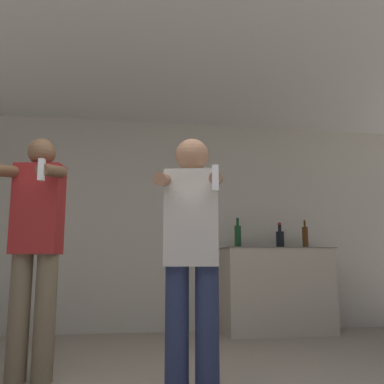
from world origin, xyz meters
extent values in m
cube|color=beige|center=(0.00, 3.38, 1.27)|extent=(7.00, 0.06, 2.55)
cube|color=silver|center=(0.00, 1.67, 2.57)|extent=(7.00, 3.87, 0.05)
cube|color=#BCB29E|center=(1.57, 3.05, 0.48)|extent=(1.24, 0.59, 0.97)
cube|color=#676256|center=(1.57, 3.05, 0.97)|extent=(1.27, 0.62, 0.01)
cylinder|color=#563314|center=(1.97, 3.08, 1.10)|extent=(0.07, 0.07, 0.25)
cylinder|color=#563314|center=(1.97, 3.08, 1.27)|extent=(0.02, 0.02, 0.08)
sphere|color=#B29933|center=(1.97, 3.08, 1.31)|extent=(0.03, 0.03, 0.03)
cylinder|color=black|center=(1.65, 3.08, 1.07)|extent=(0.10, 0.10, 0.19)
cylinder|color=black|center=(1.65, 3.08, 1.22)|extent=(0.04, 0.04, 0.09)
sphere|color=maroon|center=(1.65, 3.08, 1.26)|extent=(0.04, 0.04, 0.04)
cylinder|color=#194723|center=(1.13, 3.08, 1.10)|extent=(0.08, 0.08, 0.26)
cylinder|color=#194723|center=(1.13, 3.08, 1.28)|extent=(0.03, 0.03, 0.10)
sphere|color=silver|center=(1.13, 3.08, 1.33)|extent=(0.04, 0.04, 0.04)
cylinder|color=navy|center=(0.14, 0.75, 0.39)|extent=(0.14, 0.14, 0.77)
cylinder|color=navy|center=(0.31, 0.71, 0.39)|extent=(0.14, 0.14, 0.77)
cube|color=beige|center=(0.22, 0.73, 1.06)|extent=(0.36, 0.27, 0.58)
sphere|color=#9E7051|center=(0.22, 0.73, 1.46)|extent=(0.21, 0.21, 0.21)
cylinder|color=#9E7051|center=(0.03, 0.61, 1.27)|extent=(0.15, 0.34, 0.13)
cylinder|color=#9E7051|center=(0.33, 0.54, 1.27)|extent=(0.15, 0.34, 0.13)
cube|color=white|center=(0.30, 0.38, 1.25)|extent=(0.04, 0.04, 0.14)
cylinder|color=#75664C|center=(-0.89, 1.36, 0.43)|extent=(0.15, 0.15, 0.86)
cylinder|color=#75664C|center=(-0.71, 1.33, 0.43)|extent=(0.15, 0.15, 0.86)
cube|color=maroon|center=(-0.80, 1.34, 1.18)|extent=(0.36, 0.25, 0.64)
sphere|color=brown|center=(-0.80, 1.34, 1.60)|extent=(0.20, 0.20, 0.20)
cylinder|color=brown|center=(-0.99, 1.17, 1.41)|extent=(0.15, 0.42, 0.15)
cylinder|color=brown|center=(-0.68, 1.12, 1.41)|extent=(0.15, 0.42, 0.15)
cube|color=white|center=(-0.71, 0.92, 1.38)|extent=(0.04, 0.04, 0.14)
camera|label=1|loc=(-0.18, -1.83, 0.79)|focal=40.00mm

